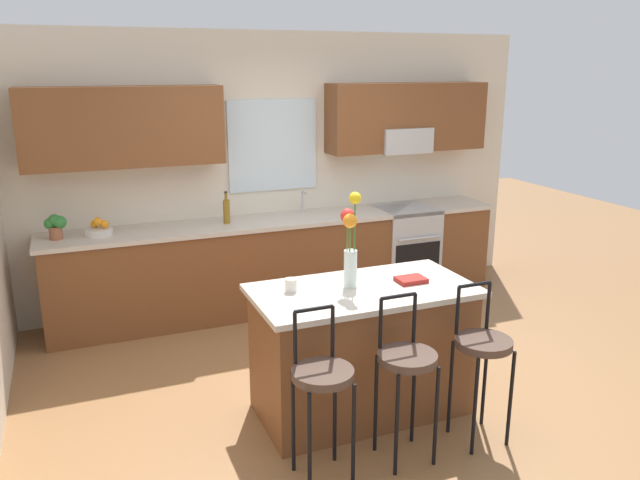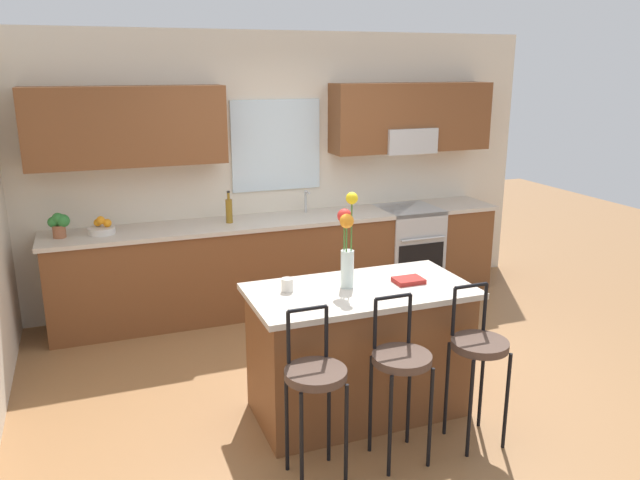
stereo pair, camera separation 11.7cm
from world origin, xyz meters
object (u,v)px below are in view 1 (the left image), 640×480
at_px(mug_ceramic, 291,285).
at_px(cookbook, 411,280).
at_px(kitchen_island, 362,350).
at_px(flower_vase, 350,240).
at_px(bar_stool_near, 322,381).
at_px(potted_plant_small, 56,225).
at_px(bar_stool_far, 482,350).
at_px(oven_range, 404,249).
at_px(bottle_olive_oil, 226,211).
at_px(fruit_bowl_oranges, 99,230).
at_px(bar_stool_middle, 407,365).

relative_size(mug_ceramic, cookbook, 0.45).
relative_size(kitchen_island, flower_vase, 2.30).
xyz_separation_m(bar_stool_near, mug_ceramic, (0.07, 0.73, 0.33)).
relative_size(bar_stool_near, potted_plant_small, 4.71).
bearing_deg(mug_ceramic, kitchen_island, -14.11).
distance_m(bar_stool_far, flower_vase, 1.10).
xyz_separation_m(oven_range, bar_stool_near, (-2.06, -2.70, 0.18)).
bearing_deg(flower_vase, bar_stool_near, -125.50).
relative_size(mug_ceramic, potted_plant_small, 0.41).
height_order(bar_stool_near, flower_vase, flower_vase).
distance_m(cookbook, potted_plant_small, 3.12).
distance_m(bar_stool_near, cookbook, 1.13).
xyz_separation_m(bar_stool_near, bottle_olive_oil, (0.13, 2.72, 0.41)).
bearing_deg(fruit_bowl_oranges, flower_vase, -54.03).
distance_m(oven_range, bar_stool_far, 2.87).
bearing_deg(kitchen_island, cookbook, -2.10).
bearing_deg(oven_range, bar_stool_far, -109.50).
height_order(bar_stool_far, potted_plant_small, potted_plant_small).
height_order(flower_vase, mug_ceramic, flower_vase).
bearing_deg(bar_stool_near, bar_stool_far, 0.00).
height_order(kitchen_island, mug_ceramic, mug_ceramic).
relative_size(fruit_bowl_oranges, bottle_olive_oil, 0.78).
distance_m(kitchen_island, flower_vase, 0.79).
xyz_separation_m(bar_stool_far, bottle_olive_oil, (-0.97, 2.72, 0.41)).
xyz_separation_m(kitchen_island, potted_plant_small, (-1.92, 2.11, 0.58)).
bearing_deg(fruit_bowl_oranges, bottle_olive_oil, -0.16).
relative_size(bar_stool_middle, bar_stool_far, 1.00).
xyz_separation_m(bar_stool_near, cookbook, (0.91, 0.60, 0.30)).
distance_m(bar_stool_near, bottle_olive_oil, 2.76).
xyz_separation_m(bar_stool_far, potted_plant_small, (-2.47, 2.72, 0.41)).
distance_m(oven_range, flower_vase, 2.70).
height_order(kitchen_island, bottle_olive_oil, bottle_olive_oil).
relative_size(bar_stool_middle, cookbook, 5.21).
bearing_deg(bar_stool_near, kitchen_island, 47.92).
bearing_deg(bar_stool_middle, potted_plant_small, 125.22).
distance_m(bar_stool_middle, bar_stool_far, 0.55).
xyz_separation_m(bar_stool_far, cookbook, (-0.19, 0.60, 0.30)).
height_order(flower_vase, fruit_bowl_oranges, flower_vase).
relative_size(bar_stool_middle, potted_plant_small, 4.71).
xyz_separation_m(bar_stool_far, mug_ceramic, (-1.03, 0.73, 0.33)).
bearing_deg(mug_ceramic, bar_stool_middle, -56.76).
relative_size(bar_stool_near, cookbook, 5.21).
bearing_deg(bottle_olive_oil, cookbook, -69.89).
bearing_deg(bar_stool_near, mug_ceramic, 84.36).
xyz_separation_m(oven_range, potted_plant_small, (-3.43, 0.02, 0.59)).
height_order(bar_stool_middle, potted_plant_small, potted_plant_small).
distance_m(mug_ceramic, potted_plant_small, 2.46).
bearing_deg(fruit_bowl_oranges, kitchen_island, -53.37).
bearing_deg(flower_vase, mug_ceramic, 170.62).
bearing_deg(bottle_olive_oil, kitchen_island, -78.81).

